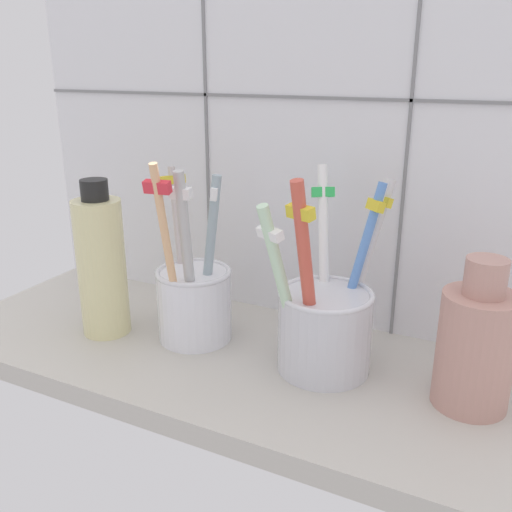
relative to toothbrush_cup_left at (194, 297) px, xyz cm
name	(u,v)px	position (x,y,z in cm)	size (l,w,h in cm)	color
counter_slab	(250,367)	(6.75, -1.21, -5.43)	(64.00, 22.00, 2.00)	#BCB7AD
tile_wall_back	(303,123)	(6.75, 10.78, 16.07)	(64.00, 2.20, 45.00)	white
toothbrush_cup_left	(194,297)	(0.00, 0.00, 0.00)	(8.08, 9.74, 18.49)	white
toothbrush_cup_right	(325,321)	(13.49, 0.22, 0.18)	(8.80, 12.82, 17.97)	silver
ceramic_vase	(476,345)	(25.97, 0.18, 0.83)	(5.95, 5.95, 12.44)	tan
soap_bottle	(102,265)	(-8.92, -2.72, 2.79)	(4.77, 4.77, 15.78)	beige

